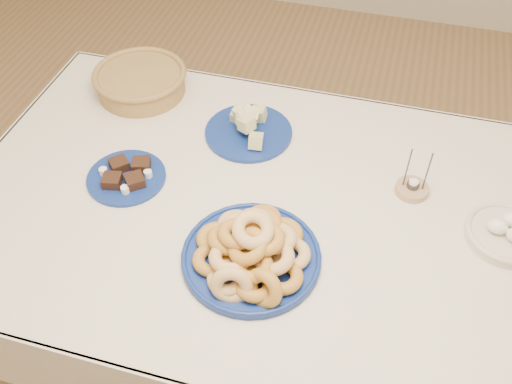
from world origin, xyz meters
TOP-DOWN VIEW (x-y plane):
  - ground at (0.00, 0.00)m, footprint 5.00×5.00m
  - dining_table at (0.00, 0.00)m, footprint 1.71×1.11m
  - donut_platter at (0.03, -0.20)m, footprint 0.37×0.37m
  - melon_plate at (-0.12, 0.28)m, footprint 0.36×0.36m
  - brownie_plate at (-0.40, -0.01)m, footprint 0.30×0.30m
  - wicker_basket at (-0.53, 0.39)m, footprint 0.39×0.39m
  - candle_holder at (0.40, 0.16)m, footprint 0.10×0.10m
  - egg_bowl at (0.65, 0.05)m, footprint 0.24×0.24m

SIDE VIEW (x-z plane):
  - ground at x=0.00m, z-range 0.00..0.00m
  - dining_table at x=0.00m, z-range 0.27..1.02m
  - brownie_plate at x=-0.40m, z-range 0.74..0.78m
  - candle_holder at x=0.40m, z-range 0.69..0.84m
  - egg_bowl at x=0.65m, z-range 0.74..0.81m
  - melon_plate at x=-0.12m, z-range 0.73..0.83m
  - donut_platter at x=0.03m, z-range 0.71..0.87m
  - wicker_basket at x=-0.53m, z-range 0.75..0.84m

